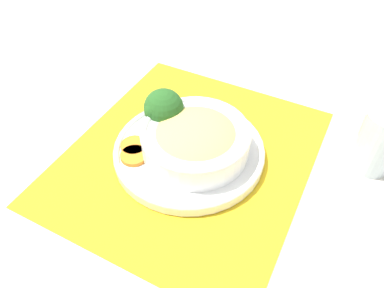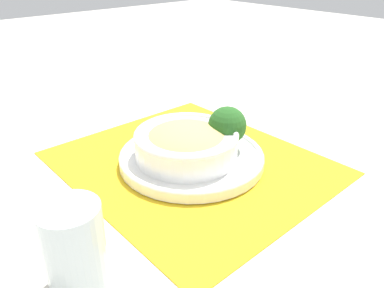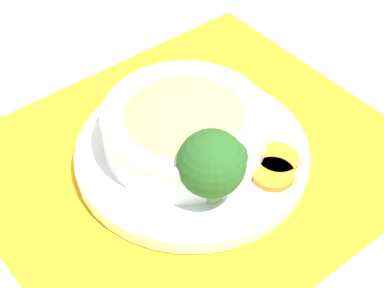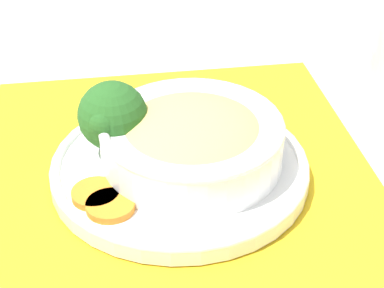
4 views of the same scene
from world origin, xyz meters
TOP-DOWN VIEW (x-y plane):
  - ground_plane at (0.00, 0.00)m, footprint 4.00×4.00m
  - placemat at (0.00, 0.00)m, footprint 0.48×0.42m
  - plate at (0.00, 0.00)m, footprint 0.27×0.27m
  - bowl at (0.00, -0.01)m, footprint 0.19×0.19m
  - broccoli_floret at (0.03, 0.07)m, footprint 0.07×0.07m
  - carrot_slice_near at (-0.04, 0.09)m, footprint 0.05×0.05m
  - carrot_slice_middle at (-0.06, 0.08)m, footprint 0.05×0.05m
  - water_glass at (0.13, -0.29)m, footprint 0.07×0.07m

SIDE VIEW (x-z plane):
  - ground_plane at x=0.00m, z-range 0.00..0.00m
  - placemat at x=0.00m, z-range 0.00..0.00m
  - plate at x=0.00m, z-range 0.00..0.03m
  - carrot_slice_near at x=-0.04m, z-range 0.02..0.03m
  - carrot_slice_middle at x=-0.06m, z-range 0.02..0.03m
  - bowl at x=0.00m, z-range 0.02..0.08m
  - water_glass at x=0.13m, z-range -0.01..0.11m
  - broccoli_floret at x=0.03m, z-range 0.03..0.11m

